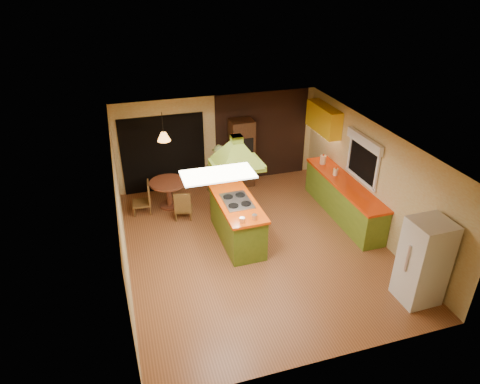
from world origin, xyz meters
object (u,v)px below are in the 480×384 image
object	(u,v)px
wall_oven	(241,153)
kitchen_island	(237,220)
man	(219,179)
canister_large	(323,160)
dining_table	(169,189)
refrigerator	(423,262)

from	to	relation	value
wall_oven	kitchen_island	bearing A→B (deg)	-109.83
kitchen_island	man	size ratio (longest dim) A/B	1.13
canister_large	kitchen_island	bearing A→B (deg)	-153.67
dining_table	canister_large	bearing A→B (deg)	-8.29
man	refrigerator	bearing A→B (deg)	140.63
refrigerator	canister_large	xyz separation A→B (m)	(0.07, 4.14, 0.19)
kitchen_island	wall_oven	world-z (taller)	wall_oven
kitchen_island	canister_large	size ratio (longest dim) A/B	8.75
refrigerator	canister_large	bearing A→B (deg)	87.93
refrigerator	dining_table	distance (m)	6.12
kitchen_island	man	xyz separation A→B (m)	(-0.05, 1.35, 0.39)
refrigerator	wall_oven	world-z (taller)	wall_oven
dining_table	canister_large	world-z (taller)	canister_large
kitchen_island	refrigerator	xyz separation A→B (m)	(2.65, -2.80, 0.34)
dining_table	kitchen_island	bearing A→B (deg)	-57.33
wall_oven	dining_table	xyz separation A→B (m)	(-2.12, -0.67, -0.45)
man	kitchen_island	bearing A→B (deg)	109.64
refrigerator	canister_large	distance (m)	4.15
kitchen_island	canister_large	distance (m)	3.08
kitchen_island	wall_oven	size ratio (longest dim) A/B	1.07
refrigerator	canister_large	world-z (taller)	refrigerator
kitchen_island	refrigerator	size ratio (longest dim) A/B	1.20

